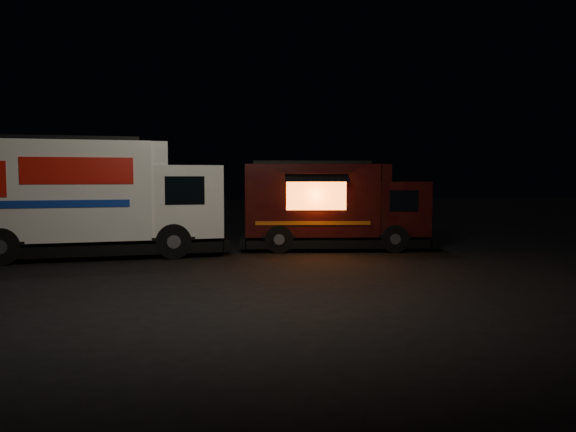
# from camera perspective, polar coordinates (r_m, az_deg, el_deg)

# --- Properties ---
(ground) EXTENTS (80.00, 80.00, 0.00)m
(ground) POSITION_cam_1_polar(r_m,az_deg,el_deg) (13.16, -6.28, -5.65)
(ground) COLOR black
(ground) RESTS_ON ground
(white_truck) EXTENTS (7.33, 2.90, 3.26)m
(white_truck) POSITION_cam_1_polar(r_m,az_deg,el_deg) (16.40, -19.02, 1.79)
(white_truck) COLOR silver
(white_truck) RESTS_ON ground
(red_truck) EXTENTS (6.01, 3.06, 2.67)m
(red_truck) POSITION_cam_1_polar(r_m,az_deg,el_deg) (17.18, 4.82, 1.10)
(red_truck) COLOR #320F09
(red_truck) RESTS_ON ground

